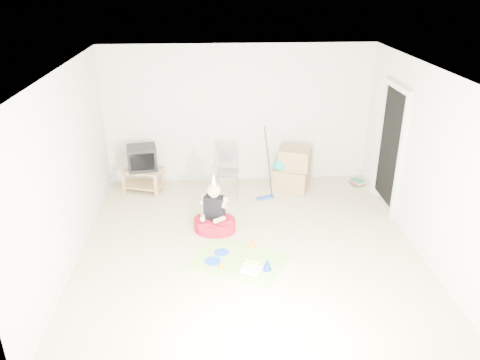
{
  "coord_description": "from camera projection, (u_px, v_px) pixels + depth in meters",
  "views": [
    {
      "loc": [
        -0.51,
        -5.97,
        3.76
      ],
      "look_at": [
        -0.1,
        0.4,
        0.9
      ],
      "focal_mm": 35.0,
      "sensor_mm": 36.0,
      "label": 1
    }
  ],
  "objects": [
    {
      "name": "floor_mop",
      "position": [
        266.0,
        185.0,
        8.34
      ],
      "size": [
        0.33,
        0.4,
        1.25
      ],
      "color": "#214CA8",
      "rests_on": "ground"
    },
    {
      "name": "book_pile",
      "position": [
        357.0,
        182.0,
        8.98
      ],
      "size": [
        0.26,
        0.3,
        0.11
      ],
      "color": "#257048",
      "rests_on": "ground"
    },
    {
      "name": "blue_plate_far",
      "position": [
        213.0,
        261.0,
        6.61
      ],
      "size": [
        0.27,
        0.27,
        0.01
      ],
      "primitive_type": "cylinder",
      "rotation": [
        0.0,
        0.0,
        -0.23
      ],
      "color": "blue",
      "rests_on": "party_mat"
    },
    {
      "name": "seated_woman",
      "position": [
        215.0,
        218.0,
        7.35
      ],
      "size": [
        0.86,
        0.86,
        0.96
      ],
      "color": "#AC0F25",
      "rests_on": "ground"
    },
    {
      "name": "cardboard_boxes",
      "position": [
        292.0,
        170.0,
        8.68
      ],
      "size": [
        0.77,
        0.68,
        0.79
      ],
      "color": "#A47F4F",
      "rests_on": "ground"
    },
    {
      "name": "orange_cup_near",
      "position": [
        252.0,
        245.0,
        6.93
      ],
      "size": [
        0.08,
        0.08,
        0.09
      ],
      "primitive_type": "cylinder",
      "rotation": [
        0.0,
        0.0,
        -0.08
      ],
      "color": "orange",
      "rests_on": "party_mat"
    },
    {
      "name": "crt_tv",
      "position": [
        142.0,
        158.0,
        8.49
      ],
      "size": [
        0.58,
        0.51,
        0.44
      ],
      "primitive_type": "cube",
      "rotation": [
        0.0,
        0.0,
        0.17
      ],
      "color": "black",
      "rests_on": "tv_stand"
    },
    {
      "name": "party_mat",
      "position": [
        239.0,
        259.0,
        6.66
      ],
      "size": [
        1.57,
        1.42,
        0.01
      ],
      "primitive_type": "cube",
      "rotation": [
        0.0,
        0.0,
        -0.48
      ],
      "color": "#E12F70",
      "rests_on": "ground"
    },
    {
      "name": "blue_party_hat",
      "position": [
        267.0,
        264.0,
        6.39
      ],
      "size": [
        0.18,
        0.18,
        0.18
      ],
      "primitive_type": "cone",
      "rotation": [
        0.0,
        0.0,
        -0.67
      ],
      "color": "#1A34BA",
      "rests_on": "party_mat"
    },
    {
      "name": "tv_stand",
      "position": [
        144.0,
        178.0,
        8.66
      ],
      "size": [
        0.79,
        0.63,
        0.43
      ],
      "color": "#A97E4C",
      "rests_on": "ground"
    },
    {
      "name": "orange_cup_far",
      "position": [
        222.0,
        266.0,
        6.44
      ],
      "size": [
        0.09,
        0.09,
        0.07
      ],
      "primitive_type": "cylinder",
      "rotation": [
        0.0,
        0.0,
        -0.74
      ],
      "color": "orange",
      "rests_on": "party_mat"
    },
    {
      "name": "folding_chair",
      "position": [
        228.0,
        173.0,
        8.45
      ],
      "size": [
        0.44,
        0.42,
        0.89
      ],
      "color": "gray",
      "rests_on": "ground"
    },
    {
      "name": "blue_plate_near",
      "position": [
        222.0,
        252.0,
        6.81
      ],
      "size": [
        0.27,
        0.27,
        0.01
      ],
      "primitive_type": "cylinder",
      "rotation": [
        0.0,
        0.0,
        -0.29
      ],
      "color": "blue",
      "rests_on": "party_mat"
    },
    {
      "name": "doorway_recess",
      "position": [
        391.0,
        150.0,
        7.82
      ],
      "size": [
        0.02,
        0.9,
        2.05
      ],
      "primitive_type": "cube",
      "color": "black",
      "rests_on": "ground"
    },
    {
      "name": "birthday_cake",
      "position": [
        251.0,
        270.0,
        6.36
      ],
      "size": [
        0.34,
        0.31,
        0.14
      ],
      "color": "silver",
      "rests_on": "party_mat"
    },
    {
      "name": "ground",
      "position": [
        248.0,
        245.0,
        7.01
      ],
      "size": [
        5.0,
        5.0,
        0.0
      ],
      "primitive_type": "plane",
      "color": "beige",
      "rests_on": "ground"
    }
  ]
}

